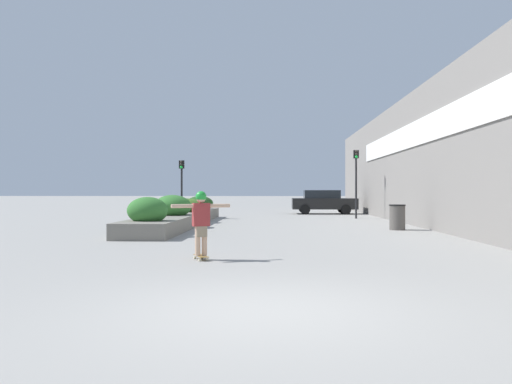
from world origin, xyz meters
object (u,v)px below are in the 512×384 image
Objects in this scene: car_center_left at (465,202)px; skateboarder at (201,217)px; skateboard at (201,257)px; car_leftmost at (324,201)px; traffic_light_right at (356,172)px; trash_bin at (397,217)px; traffic_light_left at (182,179)px.

skateboarder is at bearing 147.96° from car_center_left.
skateboard is 23.01m from car_leftmost.
traffic_light_right is at bearing 12.39° from car_leftmost.
traffic_light_right is (6.14, 16.82, 1.60)m from skateboarder.
skateboarder is 23.00m from car_leftmost.
car_leftmost is (4.90, 22.47, -0.13)m from skateboarder.
traffic_light_left is (-9.97, 7.91, 1.72)m from trash_bin.
car_center_left is at bearing 37.03° from traffic_light_right.
skateboard is 27.24m from car_center_left.
trash_bin is at bearing 29.98° from skateboarder.
traffic_light_left reaches higher than car_leftmost.
car_leftmost is at bearing 34.62° from traffic_light_left.
car_leftmost is 1.12× the size of traffic_light_right.
skateboarder is at bearing 80.35° from skateboard.
car_center_left is at bearing 34.28° from skateboard.
skateboarder reaches higher than trash_bin.
car_center_left is 19.16m from traffic_light_left.
car_center_left reaches higher than skateboarder.
traffic_light_left is 9.70m from traffic_light_right.
traffic_light_right reaches higher than traffic_light_left.
traffic_light_right reaches higher than skateboard.
traffic_light_right is at bearing 1.04° from traffic_light_left.
trash_bin is 13.83m from car_leftmost.
car_center_left is at bearing 60.79° from trash_bin.
car_leftmost is 10.36m from traffic_light_left.
car_center_left is 1.12× the size of traffic_light_right.
skateboard is 18.08m from traffic_light_right.
skateboarder is at bearing -12.30° from car_leftmost.
car_leftmost reaches higher than car_center_left.
traffic_light_left reaches higher than skateboard.
skateboard is at bearing -126.33° from trash_bin.
car_center_left is at bearing 93.64° from car_leftmost.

